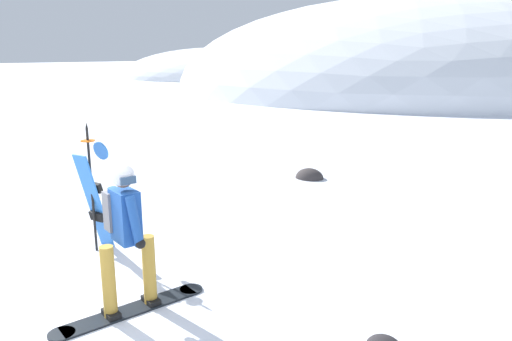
{
  "coord_description": "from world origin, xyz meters",
  "views": [
    {
      "loc": [
        4.11,
        -2.69,
        2.84
      ],
      "look_at": [
        0.13,
        3.77,
        1.0
      ],
      "focal_mm": 33.79,
      "sensor_mm": 36.0,
      "label": 1
    }
  ],
  "objects_px": {
    "snowboarder_main": "(126,234)",
    "rock_dark": "(309,178)",
    "piste_marker_near": "(91,179)",
    "spare_snowboard": "(95,197)"
  },
  "relations": [
    {
      "from": "rock_dark",
      "to": "snowboarder_main",
      "type": "bearing_deg",
      "value": -82.53
    },
    {
      "from": "snowboarder_main",
      "to": "rock_dark",
      "type": "height_order",
      "value": "snowboarder_main"
    },
    {
      "from": "rock_dark",
      "to": "piste_marker_near",
      "type": "bearing_deg",
      "value": -98.62
    },
    {
      "from": "snowboarder_main",
      "to": "piste_marker_near",
      "type": "relative_size",
      "value": 0.91
    },
    {
      "from": "snowboarder_main",
      "to": "piste_marker_near",
      "type": "bearing_deg",
      "value": 150.36
    },
    {
      "from": "snowboarder_main",
      "to": "rock_dark",
      "type": "distance_m",
      "value": 6.64
    },
    {
      "from": "piste_marker_near",
      "to": "rock_dark",
      "type": "distance_m",
      "value": 5.72
    },
    {
      "from": "spare_snowboard",
      "to": "piste_marker_near",
      "type": "bearing_deg",
      "value": -78.51
    },
    {
      "from": "snowboarder_main",
      "to": "piste_marker_near",
      "type": "height_order",
      "value": "piste_marker_near"
    },
    {
      "from": "spare_snowboard",
      "to": "rock_dark",
      "type": "relative_size",
      "value": 2.39
    }
  ]
}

